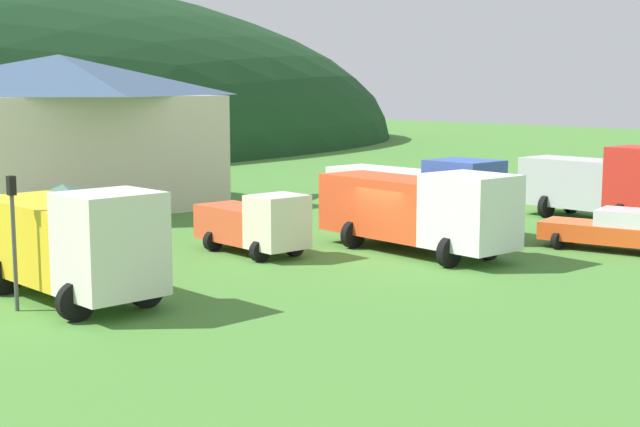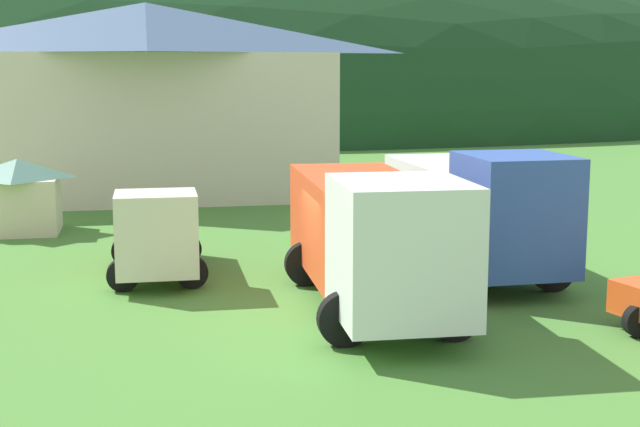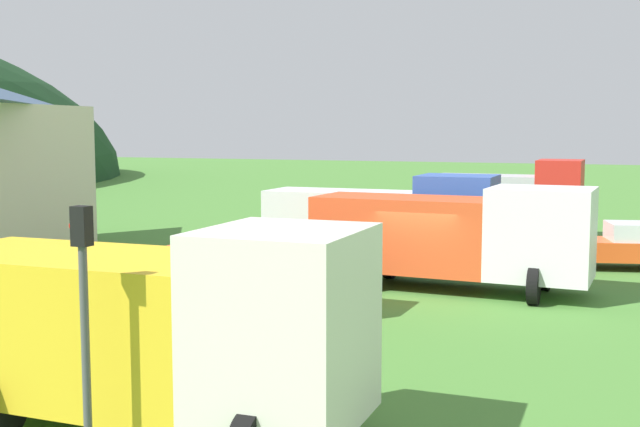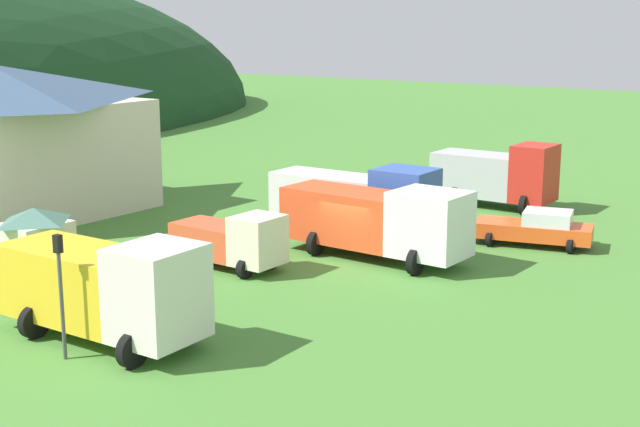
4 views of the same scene
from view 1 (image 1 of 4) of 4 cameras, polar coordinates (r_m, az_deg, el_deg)
The scene contains 11 objects.
ground_plane at distance 34.93m, azimuth 3.95°, elevation -2.53°, with size 200.00×200.00×0.00m, color #477F33.
depot_building at distance 47.76m, azimuth -16.01°, elevation 5.00°, with size 15.83×9.48×7.97m.
play_shed_cream at distance 38.45m, azimuth -15.89°, elevation 0.05°, with size 2.70×2.46×2.43m.
heavy_rig_striped at distance 27.97m, azimuth -15.43°, elevation -1.66°, with size 3.47×7.46×3.48m.
light_truck_cream at distance 34.60m, azimuth -4.08°, elevation -0.59°, with size 2.49×4.98×2.40m.
heavy_rig_white at distance 34.68m, azimuth 6.37°, elevation 0.35°, with size 3.45×8.52×3.26m.
box_truck_blue at distance 39.62m, azimuth 6.21°, elevation 1.27°, with size 3.28×8.50×3.36m.
crane_truck_red at distance 45.36m, azimuth 17.03°, elevation 1.94°, with size 3.35×6.64×3.62m.
service_pickup_orange at distance 37.10m, azimuth 18.06°, elevation -0.99°, with size 3.22×5.56×1.66m.
traffic_light_west at distance 27.06m, azimuth -18.81°, elevation -0.88°, with size 0.20×0.32×3.91m.
traffic_cone_near_pickup at distance 39.50m, azimuth 9.66°, elevation -1.39°, with size 0.36×0.36×0.63m, color orange.
Camera 1 is at (-24.73, -23.82, 6.44)m, focal length 50.65 mm.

